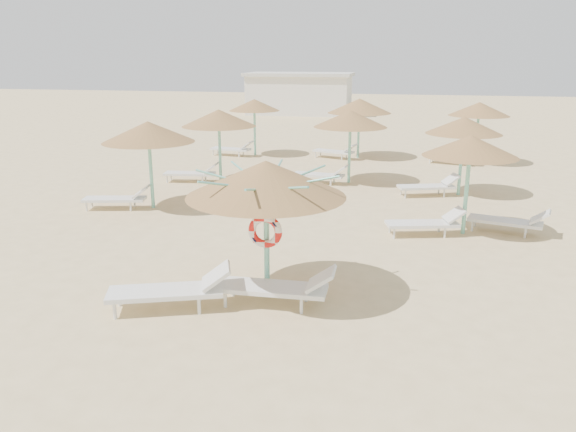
# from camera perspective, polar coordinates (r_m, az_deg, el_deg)

# --- Properties ---
(ground) EXTENTS (120.00, 120.00, 0.00)m
(ground) POSITION_cam_1_polar(r_m,az_deg,el_deg) (11.47, -2.19, -7.88)
(ground) COLOR #DDBC86
(ground) RESTS_ON ground
(main_palapa) EXTENTS (3.07, 3.07, 2.75)m
(main_palapa) POSITION_cam_1_polar(r_m,az_deg,el_deg) (10.63, -2.26, 3.73)
(main_palapa) COLOR #74C9B2
(main_palapa) RESTS_ON ground
(lounger_main_a) EXTENTS (2.40, 1.43, 0.84)m
(lounger_main_a) POSITION_cam_1_polar(r_m,az_deg,el_deg) (10.88, -11.53, -7.32)
(lounger_main_a) COLOR silver
(lounger_main_a) RESTS_ON ground
(lounger_main_b) EXTENTS (2.25, 0.73, 0.81)m
(lounger_main_b) POSITION_cam_1_polar(r_m,az_deg,el_deg) (10.81, -0.76, -7.21)
(lounger_main_b) COLOR silver
(lounger_main_b) RESTS_ON ground
(palapa_field) EXTENTS (19.90, 14.16, 2.72)m
(palapa_field) POSITION_cam_1_polar(r_m,az_deg,el_deg) (20.52, 8.20, 9.38)
(palapa_field) COLOR #74C9B2
(palapa_field) RESTS_ON ground
(service_hut) EXTENTS (8.40, 4.40, 3.25)m
(service_hut) POSITION_cam_1_polar(r_m,az_deg,el_deg) (46.07, 1.17, 12.35)
(service_hut) COLOR silver
(service_hut) RESTS_ON ground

